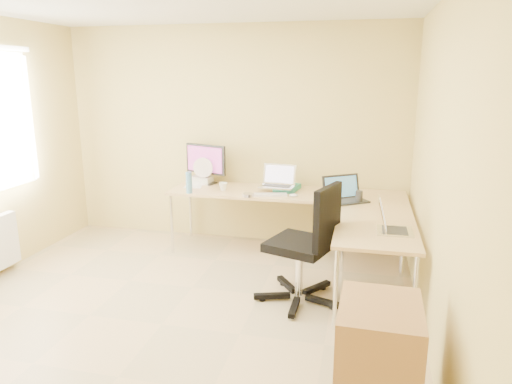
% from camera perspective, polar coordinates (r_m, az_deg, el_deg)
% --- Properties ---
extents(floor, '(4.50, 4.50, 0.00)m').
position_cam_1_polar(floor, '(4.13, -11.35, -15.45)').
color(floor, tan).
rests_on(floor, ground).
extents(wall_back, '(4.50, 0.00, 4.50)m').
position_cam_1_polar(wall_back, '(5.77, -2.76, 6.85)').
color(wall_back, tan).
rests_on(wall_back, ground).
extents(wall_right, '(0.00, 4.50, 4.50)m').
position_cam_1_polar(wall_right, '(3.38, 21.92, 0.77)').
color(wall_right, tan).
rests_on(wall_right, ground).
extents(desk_main, '(2.65, 0.70, 0.73)m').
position_cam_1_polar(desk_main, '(5.43, 3.60, -3.72)').
color(desk_main, tan).
rests_on(desk_main, ground).
extents(desk_return, '(0.70, 1.30, 0.73)m').
position_cam_1_polar(desk_return, '(4.43, 14.05, -8.32)').
color(desk_return, tan).
rests_on(desk_return, ground).
extents(monitor, '(0.59, 0.35, 0.48)m').
position_cam_1_polar(monitor, '(5.72, -6.10, 3.39)').
color(monitor, black).
rests_on(monitor, desk_main).
extents(book_stack, '(0.28, 0.36, 0.05)m').
position_cam_1_polar(book_stack, '(5.41, 3.80, 0.52)').
color(book_stack, teal).
rests_on(book_stack, desk_main).
extents(laptop_center, '(0.40, 0.32, 0.25)m').
position_cam_1_polar(laptop_center, '(5.30, 2.60, 1.91)').
color(laptop_center, silver).
rests_on(laptop_center, desk_main).
extents(laptop_black, '(0.53, 0.51, 0.27)m').
position_cam_1_polar(laptop_black, '(4.95, 10.89, 0.33)').
color(laptop_black, black).
rests_on(laptop_black, desk_main).
extents(keyboard, '(0.43, 0.21, 0.02)m').
position_cam_1_polar(keyboard, '(5.16, 1.46, -0.33)').
color(keyboard, silver).
rests_on(keyboard, desk_main).
extents(mouse, '(0.11, 0.09, 0.03)m').
position_cam_1_polar(mouse, '(5.11, 4.60, -0.41)').
color(mouse, silver).
rests_on(mouse, desk_main).
extents(mug, '(0.12, 0.12, 0.09)m').
position_cam_1_polar(mug, '(5.39, -3.98, 0.67)').
color(mug, white).
rests_on(mug, desk_main).
extents(cd_stack, '(0.16, 0.16, 0.03)m').
position_cam_1_polar(cd_stack, '(5.12, -0.95, -0.36)').
color(cd_stack, silver).
rests_on(cd_stack, desk_main).
extents(water_bottle, '(0.09, 0.09, 0.24)m').
position_cam_1_polar(water_bottle, '(5.30, -8.12, 1.14)').
color(water_bottle, '#4C87B4').
rests_on(water_bottle, desk_main).
extents(papers, '(0.25, 0.32, 0.01)m').
position_cam_1_polar(papers, '(5.67, -7.53, 0.81)').
color(papers, white).
rests_on(papers, desk_main).
extents(white_box, '(0.26, 0.21, 0.09)m').
position_cam_1_polar(white_box, '(5.78, -6.58, 1.49)').
color(white_box, beige).
rests_on(white_box, desk_main).
extents(desk_fan, '(0.25, 0.25, 0.30)m').
position_cam_1_polar(desk_fan, '(5.69, -6.26, 2.41)').
color(desk_fan, silver).
rests_on(desk_fan, desk_main).
extents(black_cup, '(0.10, 0.10, 0.13)m').
position_cam_1_polar(black_cup, '(4.96, 12.36, -0.59)').
color(black_cup, '#272727').
rests_on(black_cup, desk_main).
extents(laptop_return, '(0.35, 0.27, 0.23)m').
position_cam_1_polar(laptop_return, '(4.11, 16.56, -3.15)').
color(laptop_return, silver).
rests_on(laptop_return, desk_return).
extents(office_chair, '(0.85, 0.85, 1.12)m').
position_cam_1_polar(office_chair, '(4.27, 5.30, -6.83)').
color(office_chair, black).
rests_on(office_chair, ground).
extents(cabinet, '(0.48, 0.58, 0.79)m').
position_cam_1_polar(cabinet, '(3.01, 14.43, -19.87)').
color(cabinet, olive).
rests_on(cabinet, ground).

